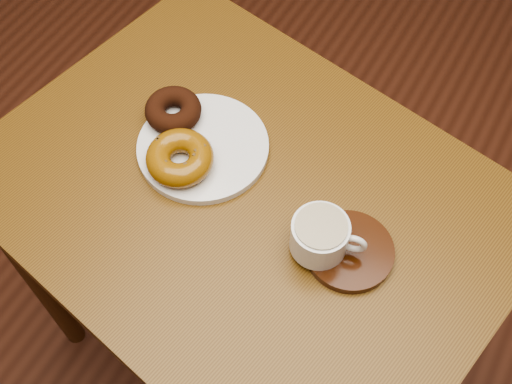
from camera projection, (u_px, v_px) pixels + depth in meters
The scene contains 8 objects.
ground at pixel (268, 324), 1.79m from camera, with size 6.00×6.00×0.00m, color #53291A.
cafe_table at pixel (247, 231), 1.17m from camera, with size 0.98×0.81×0.82m.
donut_plate at pixel (203, 147), 1.10m from camera, with size 0.23×0.23×0.01m, color silver.
donut_cinnamon at pixel (173, 110), 1.11m from camera, with size 0.10×0.10×0.04m, color black.
donut_caramel at pixel (180, 158), 1.06m from camera, with size 0.12×0.12×0.04m.
saucer at pixel (349, 251), 1.00m from camera, with size 0.14×0.14×0.01m, color #321406.
coffee_cup at pixel (321, 236), 0.97m from camera, with size 0.12×0.09×0.06m.
teaspoon at pixel (325, 221), 1.01m from camera, with size 0.02×0.10×0.01m.
Camera 1 is at (0.28, -0.56, 1.72)m, focal length 45.00 mm.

